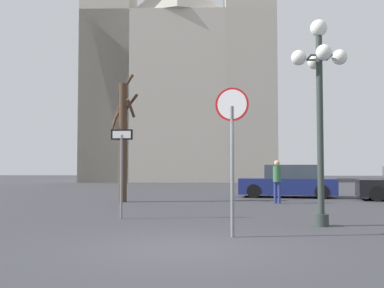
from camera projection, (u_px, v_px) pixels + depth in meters
ground_plane at (185, 249)px, 8.03m from camera, size 120.00×120.00×0.00m
cathedral at (180, 64)px, 44.02m from camera, size 18.34×10.96×35.00m
stop_sign at (232, 134)px, 9.46m from camera, size 0.71×0.20×3.16m
one_way_arrow_sign at (122, 161)px, 12.67m from camera, size 0.63×0.07×2.53m
street_lamp at (319, 84)px, 11.23m from camera, size 1.41×1.41×5.20m
bare_tree at (123, 138)px, 18.58m from camera, size 1.12×1.09×5.38m
parked_car_near_navy at (288, 182)px, 21.16m from camera, size 4.68×2.32×1.54m
pedestrian_walking at (277, 177)px, 17.80m from camera, size 0.32×0.32×1.72m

